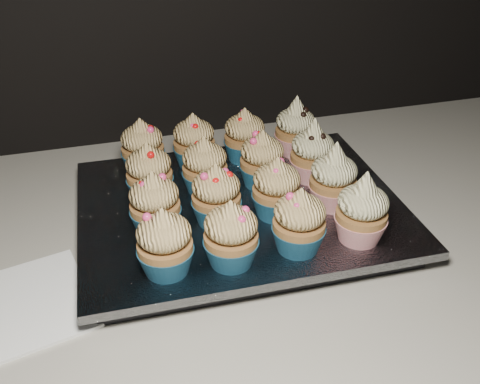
{
  "coord_description": "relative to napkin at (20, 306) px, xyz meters",
  "views": [
    {
      "loc": [
        -0.42,
        1.12,
        1.33
      ],
      "look_at": [
        -0.25,
        1.7,
        0.95
      ],
      "focal_mm": 40.0,
      "sensor_mm": 36.0,
      "label": 1
    }
  ],
  "objects": [
    {
      "name": "cupcake_2",
      "position": [
        0.32,
        -0.02,
        0.07
      ],
      "size": [
        0.06,
        0.06,
        0.08
      ],
      "color": "navy",
      "rests_on": "foil_lining"
    },
    {
      "name": "cupcake_14",
      "position": [
        0.32,
        0.21,
        0.07
      ],
      "size": [
        0.06,
        0.06,
        0.08
      ],
      "color": "navy",
      "rests_on": "foil_lining"
    },
    {
      "name": "cupcake_12",
      "position": [
        0.17,
        0.21,
        0.07
      ],
      "size": [
        0.06,
        0.06,
        0.08
      ],
      "color": "navy",
      "rests_on": "foil_lining"
    },
    {
      "name": "cupcake_15",
      "position": [
        0.4,
        0.21,
        0.07
      ],
      "size": [
        0.06,
        0.06,
        0.1
      ],
      "color": "#AC1722",
      "rests_on": "foil_lining"
    },
    {
      "name": "cupcake_5",
      "position": [
        0.24,
        0.06,
        0.07
      ],
      "size": [
        0.06,
        0.06,
        0.08
      ],
      "color": "navy",
      "rests_on": "foil_lining"
    },
    {
      "name": "cupcake_3",
      "position": [
        0.4,
        -0.03,
        0.07
      ],
      "size": [
        0.06,
        0.06,
        0.1
      ],
      "color": "#AC1722",
      "rests_on": "foil_lining"
    },
    {
      "name": "cupcake_1",
      "position": [
        0.24,
        -0.03,
        0.07
      ],
      "size": [
        0.06,
        0.06,
        0.08
      ],
      "color": "navy",
      "rests_on": "foil_lining"
    },
    {
      "name": "napkin",
      "position": [
        0.0,
        0.0,
        0.0
      ],
      "size": [
        0.18,
        0.18,
        0.0
      ],
      "primitive_type": "cube",
      "rotation": [
        0.0,
        0.0,
        0.23
      ],
      "color": "white",
      "rests_on": "worktop"
    },
    {
      "name": "worktop",
      "position": [
        0.53,
        0.09,
        -0.02
      ],
      "size": [
        2.44,
        0.64,
        0.04
      ],
      "primitive_type": "cube",
      "color": "beige",
      "rests_on": "cabinet"
    },
    {
      "name": "cupcake_0",
      "position": [
        0.16,
        -0.02,
        0.07
      ],
      "size": [
        0.06,
        0.06,
        0.08
      ],
      "color": "navy",
      "rests_on": "foil_lining"
    },
    {
      "name": "cupcake_6",
      "position": [
        0.32,
        0.05,
        0.07
      ],
      "size": [
        0.06,
        0.06,
        0.08
      ],
      "color": "navy",
      "rests_on": "foil_lining"
    },
    {
      "name": "foil_lining",
      "position": [
        0.28,
        0.09,
        0.03
      ],
      "size": [
        0.44,
        0.34,
        0.01
      ],
      "primitive_type": "cube",
      "rotation": [
        0.0,
        0.0,
        -0.03
      ],
      "color": "silver",
      "rests_on": "baking_tray"
    },
    {
      "name": "cupcake_11",
      "position": [
        0.4,
        0.13,
        0.07
      ],
      "size": [
        0.06,
        0.06,
        0.1
      ],
      "color": "#AC1722",
      "rests_on": "foil_lining"
    },
    {
      "name": "cupcake_13",
      "position": [
        0.25,
        0.21,
        0.07
      ],
      "size": [
        0.06,
        0.06,
        0.08
      ],
      "color": "navy",
      "rests_on": "foil_lining"
    },
    {
      "name": "cupcake_9",
      "position": [
        0.24,
        0.13,
        0.07
      ],
      "size": [
        0.06,
        0.06,
        0.08
      ],
      "color": "navy",
      "rests_on": "foil_lining"
    },
    {
      "name": "cupcake_10",
      "position": [
        0.32,
        0.13,
        0.07
      ],
      "size": [
        0.06,
        0.06,
        0.08
      ],
      "color": "navy",
      "rests_on": "foil_lining"
    },
    {
      "name": "cupcake_8",
      "position": [
        0.17,
        0.14,
        0.07
      ],
      "size": [
        0.06,
        0.06,
        0.08
      ],
      "color": "navy",
      "rests_on": "foil_lining"
    },
    {
      "name": "cupcake_4",
      "position": [
        0.17,
        0.06,
        0.07
      ],
      "size": [
        0.06,
        0.06,
        0.08
      ],
      "color": "navy",
      "rests_on": "foil_lining"
    },
    {
      "name": "baking_tray",
      "position": [
        0.28,
        0.09,
        0.01
      ],
      "size": [
        0.4,
        0.31,
        0.02
      ],
      "primitive_type": "cube",
      "rotation": [
        0.0,
        0.0,
        -0.03
      ],
      "color": "black",
      "rests_on": "worktop"
    },
    {
      "name": "cupcake_7",
      "position": [
        0.4,
        0.05,
        0.07
      ],
      "size": [
        0.06,
        0.06,
        0.1
      ],
      "color": "#AC1722",
      "rests_on": "foil_lining"
    }
  ]
}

